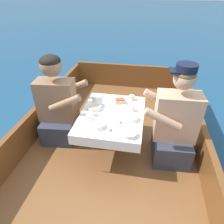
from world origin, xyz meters
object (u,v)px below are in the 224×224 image
(coffee_cup_center, at_px, (132,108))
(person_port, at_px, (58,107))
(sandwich, at_px, (120,101))
(coffee_cup_starboard, at_px, (96,98))
(person_starboard, at_px, (174,125))
(coffee_cup_port, at_px, (90,118))
(tin_can, at_px, (132,98))

(coffee_cup_center, bearing_deg, person_port, -178.94)
(sandwich, bearing_deg, coffee_cup_starboard, 178.10)
(coffee_cup_starboard, relative_size, coffee_cup_center, 1.12)
(person_starboard, height_order, coffee_cup_port, person_starboard)
(person_port, xyz_separation_m, coffee_cup_center, (0.81, 0.01, 0.06))
(person_port, relative_size, coffee_cup_starboard, 9.15)
(sandwich, height_order, coffee_cup_port, same)
(person_port, distance_m, coffee_cup_center, 0.82)
(person_starboard, distance_m, tin_can, 0.59)
(sandwich, distance_m, coffee_cup_starboard, 0.28)
(person_port, bearing_deg, person_starboard, -10.71)
(person_starboard, xyz_separation_m, coffee_cup_starboard, (-0.85, 0.27, 0.07))
(person_starboard, height_order, coffee_cup_center, person_starboard)
(person_port, height_order, person_starboard, person_starboard)
(coffee_cup_starboard, bearing_deg, person_starboard, -17.46)
(person_starboard, distance_m, coffee_cup_port, 0.82)
(coffee_cup_port, distance_m, tin_can, 0.60)
(sandwich, bearing_deg, tin_can, 42.16)
(coffee_cup_port, xyz_separation_m, coffee_cup_starboard, (-0.04, 0.38, 0.00))
(coffee_cup_starboard, xyz_separation_m, tin_can, (0.40, 0.10, -0.00))
(person_port, distance_m, coffee_cup_port, 0.49)
(sandwich, bearing_deg, coffee_cup_port, -122.54)
(tin_can, bearing_deg, coffee_cup_center, -84.26)
(person_port, bearing_deg, coffee_cup_starboard, 16.04)
(person_port, height_order, tin_can, person_port)
(sandwich, xyz_separation_m, coffee_cup_port, (-0.24, -0.37, -0.00))
(coffee_cup_center, bearing_deg, person_starboard, -16.66)
(coffee_cup_starboard, height_order, coffee_cup_center, coffee_cup_starboard)
(person_starboard, relative_size, coffee_cup_port, 10.93)
(person_starboard, height_order, tin_can, person_starboard)
(person_port, distance_m, person_starboard, 1.25)
(person_starboard, relative_size, coffee_cup_starboard, 9.41)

